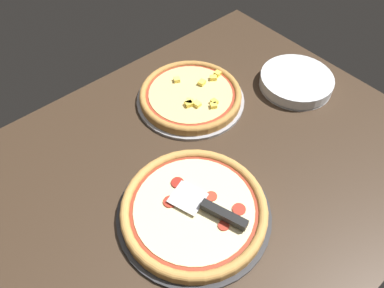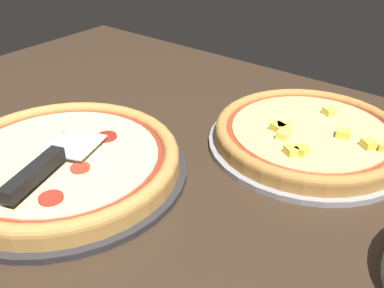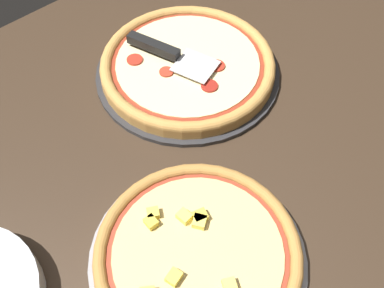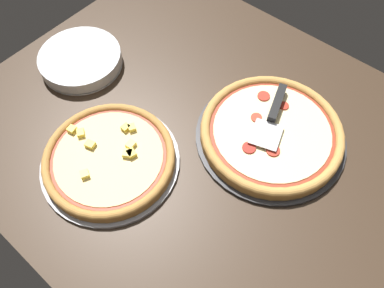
# 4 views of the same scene
# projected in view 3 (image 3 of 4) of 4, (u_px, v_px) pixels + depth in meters

# --- Properties ---
(ground_plane) EXTENTS (1.36, 1.02, 0.04)m
(ground_plane) POSITION_uv_depth(u_px,v_px,m) (185.00, 130.00, 0.91)
(ground_plane) COLOR #38281C
(pizza_pan_front) EXTENTS (0.39, 0.39, 0.01)m
(pizza_pan_front) POSITION_uv_depth(u_px,v_px,m) (188.00, 72.00, 0.97)
(pizza_pan_front) COLOR #2D2D30
(pizza_pan_front) RESTS_ON ground_plane
(pizza_front) EXTENTS (0.37, 0.37, 0.03)m
(pizza_front) POSITION_uv_depth(u_px,v_px,m) (188.00, 65.00, 0.95)
(pizza_front) COLOR #C68E47
(pizza_front) RESTS_ON pizza_pan_front
(pizza_pan_back) EXTENTS (0.35, 0.35, 0.01)m
(pizza_pan_back) POSITION_uv_depth(u_px,v_px,m) (198.00, 258.00, 0.72)
(pizza_pan_back) COLOR #939399
(pizza_pan_back) RESTS_ON ground_plane
(pizza_back) EXTENTS (0.33, 0.33, 0.04)m
(pizza_back) POSITION_uv_depth(u_px,v_px,m) (198.00, 253.00, 0.71)
(pizza_back) COLOR #B77F3D
(pizza_back) RESTS_ON pizza_pan_back
(serving_spatula) EXTENTS (0.11, 0.21, 0.02)m
(serving_spatula) POSITION_uv_depth(u_px,v_px,m) (162.00, 50.00, 0.94)
(serving_spatula) COLOR silver
(serving_spatula) RESTS_ON pizza_front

